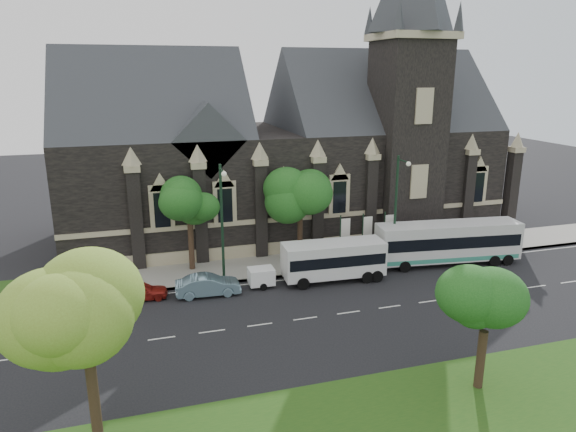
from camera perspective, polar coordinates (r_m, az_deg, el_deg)
name	(u,v)px	position (r m, az deg, el deg)	size (l,w,h in m)	color
ground	(305,319)	(33.73, 1.92, -11.27)	(160.00, 160.00, 0.00)	black
sidewalk	(268,266)	(42.04, -2.18, -5.55)	(80.00, 5.00, 0.15)	#9C978E
museum	(295,148)	(50.03, 0.78, 7.49)	(40.00, 17.70, 29.90)	black
tree_park_near	(91,308)	(21.73, -21.01, -9.48)	(4.42, 4.42, 8.56)	black
tree_park_east	(488,300)	(27.02, 21.24, -8.69)	(3.40, 3.40, 6.28)	black
tree_walk_right	(302,191)	(42.33, 1.55, 2.74)	(4.08, 4.08, 7.80)	black
tree_walk_left	(191,200)	(40.53, -10.66, 1.77)	(3.91, 3.91, 7.64)	black
street_lamp_near	(397,204)	(41.89, 11.96, 1.27)	(0.36, 1.88, 9.00)	black
street_lamp_mid	(222,218)	(37.44, -7.28, -0.22)	(0.36, 1.88, 9.00)	black
banner_flag_left	(343,234)	(42.72, 6.16, -2.00)	(0.90, 0.10, 4.00)	black
banner_flag_center	(366,232)	(43.50, 8.59, -1.76)	(0.90, 0.10, 4.00)	black
banner_flag_right	(387,230)	(44.36, 10.94, -1.53)	(0.90, 0.10, 4.00)	black
tour_coach	(448,242)	(44.14, 17.31, -2.74)	(12.04, 3.87, 3.45)	silver
shuttle_bus	(334,259)	(39.08, 5.08, -4.71)	(7.79, 2.99, 2.97)	silver
box_trailer	(261,276)	(38.09, -2.97, -6.68)	(2.67, 1.57, 1.43)	white
sedan	(208,285)	(37.12, -8.84, -7.58)	(1.58, 4.54, 1.49)	#7396A6
car_far_red	(141,291)	(37.52, -15.98, -7.98)	(1.46, 3.62, 1.23)	maroon
car_far_white	(46,303)	(37.63, -25.18, -8.73)	(1.93, 4.76, 1.38)	silver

